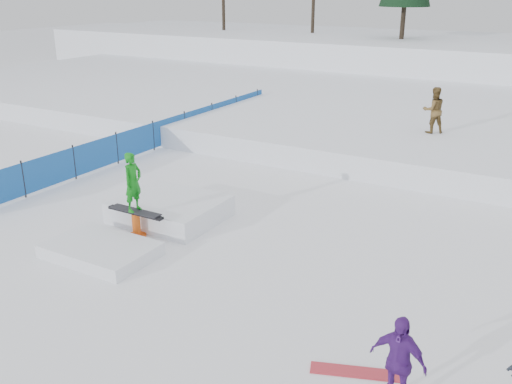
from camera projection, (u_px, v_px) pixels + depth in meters
The scene contains 8 objects.
ground at pixel (191, 262), 12.56m from camera, with size 120.00×120.00×0.00m, color white.
snow_berm at pixel (468, 59), 36.51m from camera, with size 60.00×14.00×2.40m, color white.
snow_midrise at pixel (403, 111), 25.42m from camera, with size 50.00×18.00×0.80m, color white.
safety_fence at pixel (153, 136), 20.79m from camera, with size 0.05×16.00×1.10m.
walker_olive at pixel (434, 110), 19.91m from camera, with size 0.79×0.61×1.62m, color brown.
spectator_purple at pixel (398, 361), 8.08m from camera, with size 0.85×0.36×1.46m, color #521F80.
loose_board_red at pixel (355, 372), 8.98m from camera, with size 1.40×0.28×0.03m, color #AD2833.
jib_rail_feature at pixel (152, 217), 14.17m from camera, with size 2.60×4.40×2.11m.
Camera 1 is at (6.89, -9.02, 5.77)m, focal length 40.00 mm.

